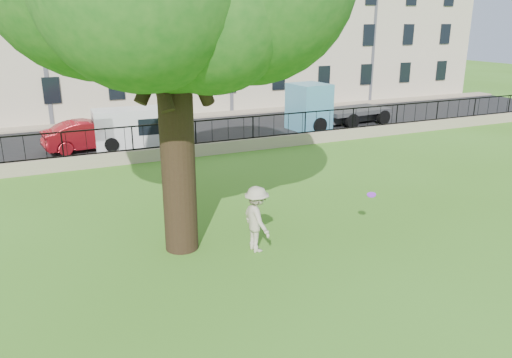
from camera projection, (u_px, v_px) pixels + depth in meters
name	position (u px, v px, depth m)	size (l,w,h in m)	color
ground	(329.00, 259.00, 13.74)	(120.00, 120.00, 0.00)	#3E721B
retaining_wall	(196.00, 150.00, 24.09)	(50.00, 0.40, 0.60)	gray
iron_railing	(196.00, 133.00, 23.83)	(50.00, 0.05, 1.13)	black
street	(171.00, 136.00, 28.27)	(60.00, 9.00, 0.01)	black
sidewalk	(151.00, 119.00, 32.78)	(60.00, 1.40, 0.12)	gray
building_row	(127.00, 11.00, 35.62)	(56.40, 10.40, 13.80)	beige
man	(257.00, 219.00, 13.97)	(1.23, 0.71, 1.91)	#B8AB96
frisbee	(371.00, 195.00, 14.93)	(0.27, 0.27, 0.03)	#992AEE
red_sedan	(90.00, 135.00, 25.16)	(1.59, 4.55, 1.50)	#A4141E
white_van	(139.00, 127.00, 26.07)	(4.61, 1.80, 1.94)	silver
blue_truck	(339.00, 104.00, 30.72)	(6.51, 2.31, 2.73)	#5098BC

